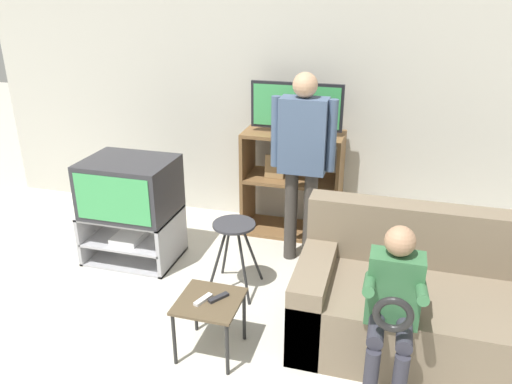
{
  "coord_description": "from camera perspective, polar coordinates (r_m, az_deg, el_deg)",
  "views": [
    {
      "loc": [
        0.95,
        -1.3,
        2.24
      ],
      "look_at": [
        0.07,
        1.8,
        0.9
      ],
      "focal_mm": 35.0,
      "sensor_mm": 36.0,
      "label": 1
    }
  ],
  "objects": [
    {
      "name": "person_standing_adult",
      "position": [
        4.08,
        5.36,
        4.6
      ],
      "size": [
        0.53,
        0.2,
        1.63
      ],
      "color": "#3D3833",
      "rests_on": "ground_plane"
    },
    {
      "name": "remote_control_black",
      "position": [
        3.24,
        -4.3,
        -11.94
      ],
      "size": [
        0.11,
        0.14,
        0.02
      ],
      "primitive_type": "cube",
      "rotation": [
        0.0,
        0.0,
        -0.59
      ],
      "color": "#232328",
      "rests_on": "snack_table"
    },
    {
      "name": "couch",
      "position": [
        3.55,
        20.38,
        -12.23
      ],
      "size": [
        1.87,
        0.89,
        0.87
      ],
      "color": "#756651",
      "rests_on": "ground_plane"
    },
    {
      "name": "media_shelf",
      "position": [
        4.72,
        4.15,
        1.07
      ],
      "size": [
        0.91,
        0.45,
        1.0
      ],
      "color": "brown",
      "rests_on": "ground_plane"
    },
    {
      "name": "snack_table",
      "position": [
        3.27,
        -5.33,
        -13.0
      ],
      "size": [
        0.4,
        0.4,
        0.4
      ],
      "color": "brown",
      "rests_on": "ground_plane"
    },
    {
      "name": "wall_back",
      "position": [
        4.79,
        4.26,
        11.21
      ],
      "size": [
        6.4,
        0.06,
        2.6
      ],
      "color": "beige",
      "rests_on": "ground_plane"
    },
    {
      "name": "tv_stand",
      "position": [
        4.5,
        -13.87,
        -4.83
      ],
      "size": [
        0.77,
        0.55,
        0.44
      ],
      "color": "#A8A8AD",
      "rests_on": "ground_plane"
    },
    {
      "name": "folding_stool",
      "position": [
        3.83,
        -2.51,
        -5.07
      ],
      "size": [
        0.37,
        0.39,
        0.58
      ],
      "color": "black",
      "rests_on": "ground_plane"
    },
    {
      "name": "remote_control_white",
      "position": [
        3.23,
        -6.06,
        -12.12
      ],
      "size": [
        0.09,
        0.15,
        0.02
      ],
      "primitive_type": "cube",
      "rotation": [
        0.0,
        0.0,
        -0.37
      ],
      "color": "silver",
      "rests_on": "snack_table"
    },
    {
      "name": "person_seated_child",
      "position": [
        2.92,
        15.39,
        -12.03
      ],
      "size": [
        0.33,
        0.43,
        1.05
      ],
      "color": "#2D2D38",
      "rests_on": "ground_plane"
    },
    {
      "name": "television_flat",
      "position": [
        4.48,
        4.63,
        9.35
      ],
      "size": [
        0.83,
        0.2,
        0.46
      ],
      "color": "black",
      "rests_on": "media_shelf"
    },
    {
      "name": "television_main",
      "position": [
        4.31,
        -14.21,
        0.58
      ],
      "size": [
        0.73,
        0.58,
        0.47
      ],
      "color": "#2D2D33",
      "rests_on": "tv_stand"
    }
  ]
}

